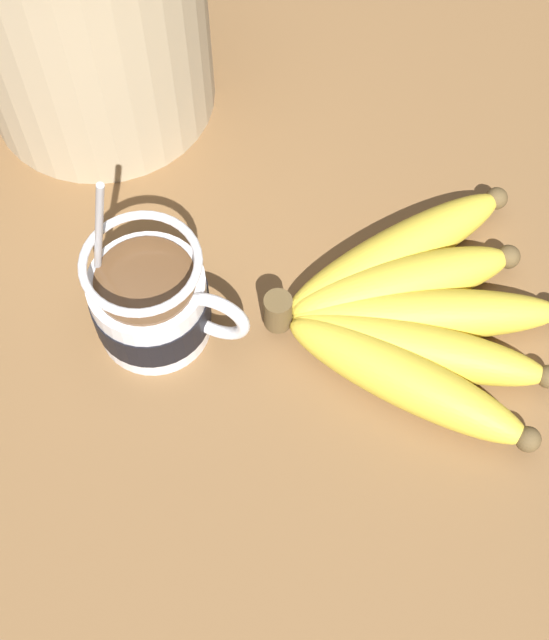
{
  "coord_description": "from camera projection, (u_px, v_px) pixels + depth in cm",
  "views": [
    {
      "loc": [
        12.36,
        -23.96,
        59.83
      ],
      "look_at": [
        2.88,
        3.11,
        6.94
      ],
      "focal_mm": 50.0,
      "sensor_mm": 36.0,
      "label": 1
    }
  ],
  "objects": [
    {
      "name": "banana_bunch",
      "position": [
        410.0,
        314.0,
        0.63
      ],
      "size": [
        20.65,
        21.47,
        4.26
      ],
      "color": "brown",
      "rests_on": "table"
    },
    {
      "name": "coffee_mug",
      "position": [
        152.0,
        302.0,
        0.61
      ],
      "size": [
        12.0,
        8.22,
        16.07
      ],
      "color": "silver",
      "rests_on": "table"
    },
    {
      "name": "table",
      "position": [
        222.0,
        380.0,
        0.64
      ],
      "size": [
        108.42,
        108.42,
        3.1
      ],
      "color": "brown",
      "rests_on": "ground"
    }
  ]
}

